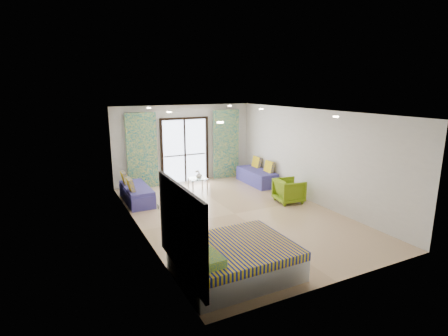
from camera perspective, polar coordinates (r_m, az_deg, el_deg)
name	(u,v)px	position (r m, az deg, el deg)	size (l,w,h in m)	color
floor	(235,214)	(9.40, 1.76, -7.47)	(5.00, 7.50, 0.01)	tan
ceiling	(235,112)	(8.82, 1.89, 9.19)	(5.00, 7.50, 0.01)	silver
wall_back	(184,144)	(12.38, -6.48, 3.95)	(5.00, 0.01, 2.70)	silver
wall_front	(343,208)	(6.11, 18.91, -6.26)	(5.00, 0.01, 2.70)	silver
wall_left	(138,175)	(8.15, -13.83, -1.13)	(0.01, 7.50, 2.70)	silver
wall_right	(311,156)	(10.41, 14.02, 1.91)	(0.01, 7.50, 2.70)	silver
balcony_door	(185,146)	(12.37, -6.42, 3.51)	(1.76, 0.08, 2.28)	black
balcony_rail	(185,155)	(12.43, -6.40, 2.12)	(1.52, 0.03, 0.04)	#595451
curtain_left	(142,151)	(11.79, -13.25, 2.73)	(1.00, 0.10, 2.50)	silver
curtain_right	(226,144)	(12.84, 0.33, 3.91)	(1.00, 0.10, 2.50)	silver
downlight_a	(220,122)	(6.41, -0.62, 7.46)	(0.12, 0.12, 0.02)	#FFE0B2
downlight_b	(336,117)	(8.04, 17.81, 7.98)	(0.12, 0.12, 0.02)	#FFE0B2
downlight_c	(169,112)	(9.19, -8.95, 9.01)	(0.12, 0.12, 0.02)	#FFE0B2
downlight_d	(261,109)	(10.39, 6.11, 9.55)	(0.12, 0.12, 0.02)	#FFE0B2
downlight_e	(149,108)	(11.11, -12.17, 9.56)	(0.12, 0.12, 0.02)	#FFE0B2
downlight_f	(230,106)	(12.12, 0.93, 10.12)	(0.12, 0.12, 0.02)	#FFE0B2
headboard	(181,229)	(5.78, -7.09, -9.92)	(0.06, 2.10, 1.50)	black
switch_plate	(158,206)	(6.89, -10.70, -6.19)	(0.02, 0.10, 0.10)	silver
bed	(234,259)	(6.46, 1.60, -14.62)	(2.05, 1.67, 0.71)	silver
daybed_left	(136,193)	(10.55, -14.14, -4.02)	(0.68, 1.74, 0.86)	#3E3A8B
daybed_right	(257,176)	(12.23, 5.41, -1.31)	(0.71, 1.77, 0.87)	#3E3A8B
coffee_table	(198,179)	(11.53, -4.33, -1.85)	(0.60, 0.60, 0.65)	silver
vase	(199,175)	(11.47, -4.13, -1.18)	(0.21, 0.22, 0.21)	white
armchair	(289,190)	(10.38, 10.58, -3.48)	(0.74, 0.69, 0.76)	#6B8C12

